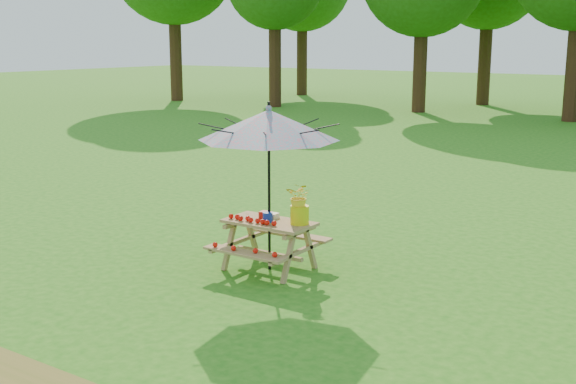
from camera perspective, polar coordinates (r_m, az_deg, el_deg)
The scene contains 5 objects.
picnic_table at distance 9.68m, azimuth -1.49°, elevation -4.28°, with size 1.20×1.32×0.67m.
patio_umbrella at distance 9.35m, azimuth -1.53°, elevation 5.30°, with size 2.22×2.22×2.25m.
produce_bins at distance 9.63m, azimuth -1.58°, elevation -1.92°, with size 0.26×0.33×0.13m.
tomatoes_row at distance 9.52m, azimuth -2.85°, elevation -2.20°, with size 0.77×0.13×0.07m, color red, non-canonical shape.
flower_bucket at distance 9.37m, azimuth 0.93°, elevation -0.79°, with size 0.37×0.34×0.55m.
Camera 1 is at (1.04, -6.19, 3.03)m, focal length 45.00 mm.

